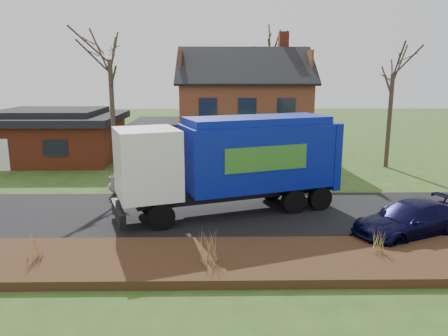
{
  "coord_description": "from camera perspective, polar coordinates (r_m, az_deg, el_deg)",
  "views": [
    {
      "loc": [
        0.0,
        -18.82,
        6.25
      ],
      "look_at": [
        0.34,
        2.5,
        1.6
      ],
      "focal_mm": 35.0,
      "sensor_mm": 36.0,
      "label": 1
    }
  ],
  "objects": [
    {
      "name": "mulch_verge",
      "position": [
        14.83,
        -0.87,
        -11.98
      ],
      "size": [
        80.0,
        3.5,
        0.3
      ],
      "primitive_type": "cube",
      "color": "black",
      "rests_on": "ground"
    },
    {
      "name": "tree_front_east",
      "position": [
        31.09,
        21.37,
        13.29
      ],
      "size": [
        3.2,
        3.2,
        8.9
      ],
      "color": "#402F26",
      "rests_on": "ground"
    },
    {
      "name": "main_house",
      "position": [
        32.84,
        1.7,
        8.41
      ],
      "size": [
        12.95,
        8.95,
        9.26
      ],
      "color": "beige",
      "rests_on": "ground"
    },
    {
      "name": "navy_wagon",
      "position": [
        18.34,
        23.07,
        -6.31
      ],
      "size": [
        5.27,
        3.84,
        1.42
      ],
      "primitive_type": "imported",
      "rotation": [
        0.0,
        0.0,
        -1.14
      ],
      "color": "black",
      "rests_on": "ground"
    },
    {
      "name": "grass_clump_mid",
      "position": [
        14.22,
        -1.99,
        -10.09
      ],
      "size": [
        0.38,
        0.32,
        1.07
      ],
      "color": "#9A7544",
      "rests_on": "mulch_verge"
    },
    {
      "name": "grass_clump_west",
      "position": [
        15.73,
        -23.58,
        -9.01
      ],
      "size": [
        0.39,
        0.32,
        1.03
      ],
      "color": "#B5814F",
      "rests_on": "mulch_verge"
    },
    {
      "name": "tree_back",
      "position": [
        39.83,
        6.09,
        16.12
      ],
      "size": [
        3.39,
        3.39,
        10.74
      ],
      "color": "#3E3225",
      "rests_on": "ground"
    },
    {
      "name": "garbage_truck",
      "position": [
        19.58,
        1.47,
        1.25
      ],
      "size": [
        10.43,
        5.96,
        4.34
      ],
      "rotation": [
        0.0,
        0.0,
        0.34
      ],
      "color": "black",
      "rests_on": "ground"
    },
    {
      "name": "ranch_house",
      "position": [
        34.3,
        -21.45,
        4.01
      ],
      "size": [
        9.8,
        8.2,
        3.7
      ],
      "color": "#943920",
      "rests_on": "ground"
    },
    {
      "name": "road",
      "position": [
        19.83,
        -0.88,
        -6.05
      ],
      "size": [
        80.0,
        7.0,
        0.02
      ],
      "primitive_type": "cube",
      "color": "black",
      "rests_on": "ground"
    },
    {
      "name": "grass_clump_east",
      "position": [
        15.78,
        19.49,
        -8.86
      ],
      "size": [
        0.36,
        0.29,
        0.89
      ],
      "color": "#A69349",
      "rests_on": "mulch_verge"
    },
    {
      "name": "silver_sedan",
      "position": [
        23.26,
        -9.12,
        -1.58
      ],
      "size": [
        4.63,
        2.19,
        1.47
      ],
      "primitive_type": "imported",
      "rotation": [
        0.0,
        0.0,
        1.42
      ],
      "color": "#AEB1B6",
      "rests_on": "ground"
    },
    {
      "name": "ground",
      "position": [
        19.83,
        -0.88,
        -6.07
      ],
      "size": [
        120.0,
        120.0,
        0.0
      ],
      "primitive_type": "plane",
      "color": "#2E4918",
      "rests_on": "ground"
    },
    {
      "name": "tree_front_west",
      "position": [
        28.42,
        -14.82,
        15.63
      ],
      "size": [
        3.31,
        3.31,
        9.82
      ],
      "color": "#433328",
      "rests_on": "ground"
    }
  ]
}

